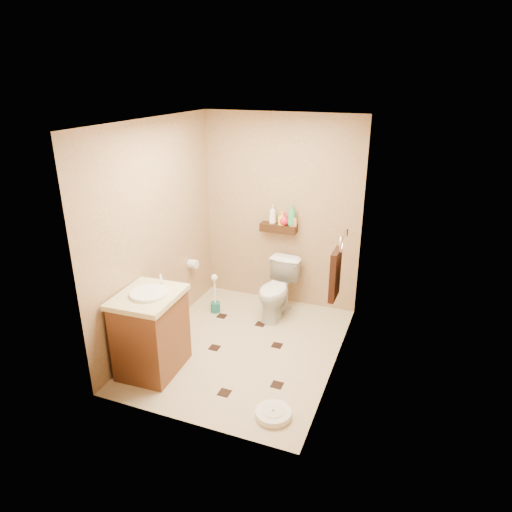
% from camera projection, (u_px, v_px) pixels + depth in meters
% --- Properties ---
extents(ground, '(2.50, 2.50, 0.00)m').
position_uv_depth(ground, '(243.00, 347.00, 5.02)').
color(ground, '#BFAF8B').
rests_on(ground, ground).
extents(wall_back, '(2.00, 0.04, 2.40)m').
position_uv_depth(wall_back, '(281.00, 212.00, 5.66)').
color(wall_back, tan).
rests_on(wall_back, ground).
extents(wall_front, '(2.00, 0.04, 2.40)m').
position_uv_depth(wall_front, '(179.00, 298.00, 3.49)').
color(wall_front, tan).
rests_on(wall_front, ground).
extents(wall_left, '(0.04, 2.50, 2.40)m').
position_uv_depth(wall_left, '(156.00, 234.00, 4.91)').
color(wall_left, tan).
rests_on(wall_left, ground).
extents(wall_right, '(0.04, 2.50, 2.40)m').
position_uv_depth(wall_right, '(341.00, 259.00, 4.24)').
color(wall_right, tan).
rests_on(wall_right, ground).
extents(ceiling, '(2.00, 2.50, 0.02)m').
position_uv_depth(ceiling, '(240.00, 121.00, 4.13)').
color(ceiling, white).
rests_on(ceiling, wall_back).
extents(wall_shelf, '(0.46, 0.14, 0.10)m').
position_uv_depth(wall_shelf, '(279.00, 228.00, 5.65)').
color(wall_shelf, '#3C2210').
rests_on(wall_shelf, wall_back).
extents(floor_accents, '(1.18, 1.43, 0.01)m').
position_uv_depth(floor_accents, '(245.00, 349.00, 4.98)').
color(floor_accents, black).
rests_on(floor_accents, ground).
extents(toilet, '(0.43, 0.70, 0.69)m').
position_uv_depth(toilet, '(277.00, 290.00, 5.58)').
color(toilet, white).
rests_on(toilet, ground).
extents(vanity, '(0.60, 0.71, 0.97)m').
position_uv_depth(vanity, '(151.00, 331.00, 4.50)').
color(vanity, brown).
rests_on(vanity, ground).
extents(bathroom_scale, '(0.41, 0.41, 0.06)m').
position_uv_depth(bathroom_scale, '(273.00, 413.00, 3.99)').
color(bathroom_scale, white).
rests_on(bathroom_scale, ground).
extents(toilet_brush, '(0.12, 0.12, 0.52)m').
position_uv_depth(toilet_brush, '(215.00, 299.00, 5.70)').
color(toilet_brush, '#196662').
rests_on(toilet_brush, ground).
extents(towel_ring, '(0.12, 0.30, 0.76)m').
position_uv_depth(towel_ring, '(336.00, 272.00, 4.58)').
color(towel_ring, silver).
rests_on(towel_ring, wall_right).
extents(toilet_paper, '(0.12, 0.11, 0.12)m').
position_uv_depth(toilet_paper, '(193.00, 264.00, 5.67)').
color(toilet_paper, white).
rests_on(toilet_paper, wall_left).
extents(bottle_a, '(0.10, 0.10, 0.23)m').
position_uv_depth(bottle_a, '(273.00, 215.00, 5.62)').
color(bottle_a, white).
rests_on(bottle_a, wall_shelf).
extents(bottle_b, '(0.08, 0.08, 0.16)m').
position_uv_depth(bottle_b, '(282.00, 218.00, 5.59)').
color(bottle_b, '#FFF135').
rests_on(bottle_b, wall_shelf).
extents(bottle_c, '(0.17, 0.17, 0.16)m').
position_uv_depth(bottle_c, '(284.00, 219.00, 5.58)').
color(bottle_c, red).
rests_on(bottle_c, wall_shelf).
extents(bottle_d, '(0.14, 0.14, 0.27)m').
position_uv_depth(bottle_d, '(292.00, 215.00, 5.53)').
color(bottle_d, '#38A865').
rests_on(bottle_d, wall_shelf).
extents(bottle_e, '(0.10, 0.10, 0.16)m').
position_uv_depth(bottle_e, '(293.00, 220.00, 5.54)').
color(bottle_e, '#EA8B4E').
rests_on(bottle_e, wall_shelf).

